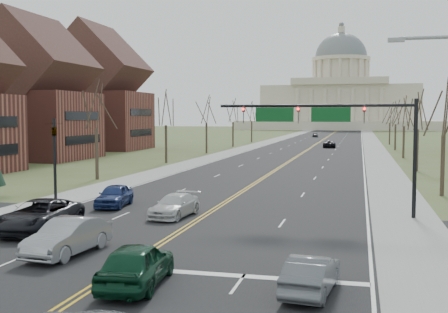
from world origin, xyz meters
The scene contains 32 objects.
ground centered at (0.00, 0.00, 0.00)m, with size 600.00×600.00×0.00m, color #4C572B.
road centered at (0.00, 110.00, 0.01)m, with size 20.00×380.00×0.01m, color black.
cross_road centered at (0.00, 6.00, 0.01)m, with size 120.00×14.00×0.01m, color black.
sidewalk_left centered at (-12.00, 110.00, 0.01)m, with size 4.00×380.00×0.03m, color gray.
sidewalk_right centered at (12.00, 110.00, 0.01)m, with size 4.00×380.00×0.03m, color gray.
center_line centered at (0.00, 110.00, 0.01)m, with size 0.42×380.00×0.01m, color gold.
edge_line_left centered at (-9.80, 110.00, 0.01)m, with size 0.15×380.00×0.01m, color silver.
edge_line_right centered at (9.80, 110.00, 0.01)m, with size 0.15×380.00×0.01m, color silver.
stop_bar centered at (5.00, -1.00, 0.01)m, with size 9.50×0.50×0.01m, color silver.
capitol centered at (0.00, 249.91, 14.20)m, with size 90.00×60.00×50.00m.
signal_mast centered at (7.45, 13.50, 5.76)m, with size 12.12×0.44×7.20m.
signal_left centered at (-11.50, 13.50, 3.71)m, with size 0.32×0.36×6.00m.
tree_r_0 centered at (15.50, 24.00, 6.55)m, with size 3.74×3.74×8.50m.
tree_l_0 centered at (-15.50, 28.00, 6.94)m, with size 3.96×3.96×9.00m.
tree_r_1 centered at (15.50, 44.00, 6.55)m, with size 3.74×3.74×8.50m.
tree_l_1 centered at (-15.50, 48.00, 6.94)m, with size 3.96×3.96×9.00m.
tree_r_2 centered at (15.50, 64.00, 6.55)m, with size 3.74×3.74×8.50m.
tree_l_2 centered at (-15.50, 68.00, 6.94)m, with size 3.96×3.96×9.00m.
tree_r_3 centered at (15.50, 84.00, 6.55)m, with size 3.74×3.74×8.50m.
tree_l_3 centered at (-15.50, 88.00, 6.94)m, with size 3.96×3.96×9.00m.
tree_r_4 centered at (15.50, 104.00, 6.55)m, with size 3.74×3.74×8.50m.
tree_l_4 centered at (-15.50, 108.00, 6.94)m, with size 3.96×3.96×9.00m.
bldg_left_mid centered at (-36.00, 50.00, 8.54)m, with size 15.10×14.28×20.75m.
bldg_left_far centered at (-38.00, 74.00, 9.54)m, with size 17.10×14.28×23.25m.
car_nb_inner_lead centered at (1.50, -3.15, 0.83)m, with size 1.92×4.77×1.63m, color #0C3721.
car_nb_outer_lead centered at (7.70, -2.46, 0.68)m, with size 1.42×4.06×1.34m, color #565A5F.
car_sb_inner_lead centered at (-3.26, 0.48, 0.81)m, with size 1.70×4.87×1.60m, color #929499.
car_sb_outer_lead centered at (-7.32, 4.73, 0.85)m, with size 2.77×6.01×1.67m, color black.
car_sb_inner_second centered at (-1.69, 10.55, 0.69)m, with size 1.90×4.68×1.36m, color silver.
car_sb_outer_second centered at (-6.89, 13.22, 0.77)m, with size 1.78×4.43×1.51m, color navy.
car_far_nb centered at (3.46, 89.15, 0.72)m, with size 2.34×5.08×1.41m, color black.
car_far_sb centered at (-3.35, 142.60, 0.68)m, with size 1.58×3.94×1.34m, color #494A50.
Camera 1 is at (9.26, -21.75, 6.16)m, focal length 45.00 mm.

